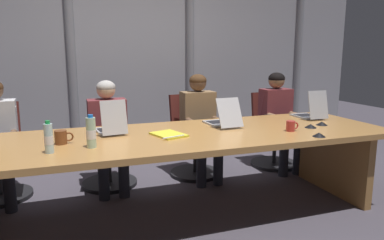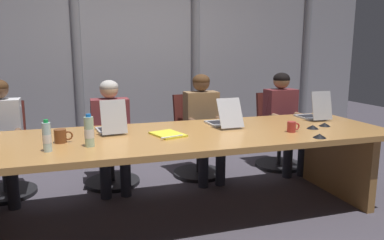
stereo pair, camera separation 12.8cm
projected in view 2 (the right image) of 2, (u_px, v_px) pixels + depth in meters
name	position (u px, v px, depth m)	size (l,w,h in m)	color
ground_plane	(179.00, 215.00, 3.30)	(13.93, 13.93, 0.00)	#47424C
conference_table	(179.00, 150.00, 3.19)	(3.87, 1.18, 0.75)	#B77F42
curtain_backdrop	(139.00, 60.00, 4.95)	(6.97, 0.16, 2.70)	#9999A0
laptop_left_mid	(111.00, 126.00, 3.21)	(0.26, 0.40, 0.31)	#BCBCC1
laptop_center	(223.00, 120.00, 3.51)	(0.25, 0.45, 0.28)	#BCBCC1
laptop_right_mid	(314.00, 113.00, 3.86)	(0.23, 0.39, 0.31)	#A8ADB7
office_chair_left_end	(4.00, 160.00, 3.74)	(0.60, 0.60, 0.95)	#511E19
office_chair_left_mid	(112.00, 152.00, 4.06)	(0.60, 0.60, 0.93)	#511E19
office_chair_center	(196.00, 145.00, 4.36)	(0.60, 0.61, 0.96)	#511E19
office_chair_right_mid	(278.00, 139.00, 4.68)	(0.60, 0.60, 0.94)	#511E19
person_left_end	(1.00, 133.00, 3.54)	(0.40, 0.56, 1.20)	silver
person_left_mid	(111.00, 127.00, 3.86)	(0.41, 0.55, 1.16)	brown
person_center	(203.00, 120.00, 4.16)	(0.39, 0.55, 1.21)	olive
person_right_mid	(284.00, 115.00, 4.46)	(0.39, 0.55, 1.21)	brown
water_bottle_primary	(89.00, 132.00, 2.72)	(0.07, 0.07, 0.25)	#ADD1B2
water_bottle_secondary	(47.00, 137.00, 2.59)	(0.06, 0.06, 0.23)	silver
coffee_mug_near	(292.00, 127.00, 3.23)	(0.12, 0.08, 0.09)	#B2332D
coffee_mug_far	(61.00, 136.00, 2.85)	(0.14, 0.09, 0.11)	brown
conference_mic_left_side	(320.00, 136.00, 3.02)	(0.11, 0.11, 0.04)	black
conference_mic_middle	(313.00, 127.00, 3.38)	(0.11, 0.11, 0.04)	black
conference_mic_right_side	(325.00, 124.00, 3.49)	(0.11, 0.11, 0.04)	black
spiral_notepad	(168.00, 134.00, 3.11)	(0.30, 0.36, 0.03)	yellow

